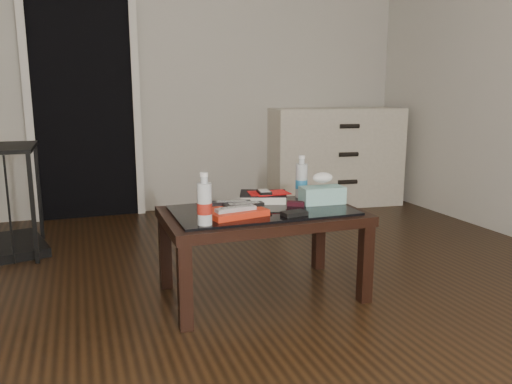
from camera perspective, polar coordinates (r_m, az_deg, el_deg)
ground at (r=2.24m, az=-5.55°, el=-16.69°), size 5.00×5.00×0.00m
doorway at (r=4.39m, az=-19.12°, el=10.45°), size 0.90×0.08×2.07m
coffee_table at (r=2.56m, az=0.69°, el=-3.37°), size 1.00×0.60×0.46m
dresser at (r=4.76m, az=8.94°, el=4.03°), size 1.25×0.63×0.90m
magazines at (r=2.43m, az=-2.50°, el=-2.28°), size 0.32×0.26×0.03m
remote_silver at (r=2.38m, az=-2.34°, el=-1.92°), size 0.21×0.08×0.02m
remote_black_front at (r=2.46m, az=-1.39°, el=-1.46°), size 0.20×0.05×0.02m
remote_black_back at (r=2.51m, az=-2.85°, el=-1.21°), size 0.21×0.08×0.02m
textbook at (r=2.73m, az=0.82°, el=-0.56°), size 0.30×0.27×0.05m
dvd_mailers at (r=2.71m, az=1.18°, el=-0.08°), size 0.21×0.16×0.01m
ipod at (r=2.68m, az=0.95°, el=0.03°), size 0.08×0.11×0.02m
flip_phone at (r=2.63m, az=4.58°, el=-1.33°), size 0.10×0.09×0.02m
wallet at (r=2.42m, az=4.40°, el=-2.45°), size 0.13×0.09×0.02m
water_bottle_left at (r=2.24m, az=-5.91°, el=-0.78°), size 0.08×0.08×0.24m
water_bottle_right at (r=2.83m, az=5.23°, el=1.78°), size 0.07×0.07×0.24m
tissue_box at (r=2.70m, az=7.56°, el=-0.34°), size 0.24×0.13×0.09m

